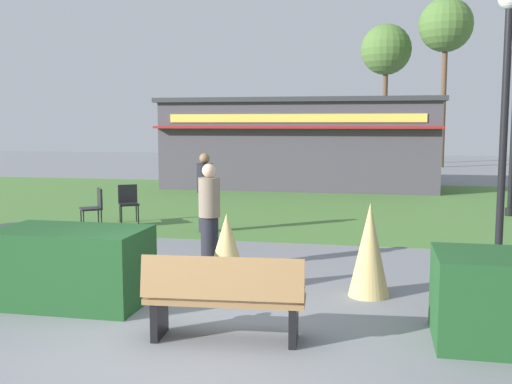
# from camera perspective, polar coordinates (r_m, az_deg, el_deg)

# --- Properties ---
(ground_plane) EXTENTS (80.00, 80.00, 0.00)m
(ground_plane) POSITION_cam_1_polar(r_m,az_deg,el_deg) (6.51, -6.78, -14.29)
(ground_plane) COLOR slate
(lawn_patch) EXTENTS (36.00, 12.00, 0.01)m
(lawn_patch) POSITION_cam_1_polar(r_m,az_deg,el_deg) (17.60, 5.18, -1.05)
(lawn_patch) COLOR #4C7A38
(lawn_patch) RESTS_ON ground_plane
(park_bench) EXTENTS (1.74, 0.65, 0.95)m
(park_bench) POSITION_cam_1_polar(r_m,az_deg,el_deg) (6.43, -3.03, -10.00)
(park_bench) COLOR #9E7547
(park_bench) RESTS_ON ground_plane
(hedge_left) EXTENTS (1.89, 1.10, 0.98)m
(hedge_left) POSITION_cam_1_polar(r_m,az_deg,el_deg) (8.10, -17.10, -6.76)
(hedge_left) COLOR #1E4C23
(hedge_left) RESTS_ON ground_plane
(ornamental_grass_behind_left) EXTENTS (0.66, 0.66, 1.10)m
(ornamental_grass_behind_left) POSITION_cam_1_polar(r_m,az_deg,el_deg) (8.24, -2.81, -5.82)
(ornamental_grass_behind_left) COLOR tan
(ornamental_grass_behind_left) RESTS_ON ground_plane
(ornamental_grass_behind_right) EXTENTS (0.55, 0.55, 1.27)m
(ornamental_grass_behind_right) POSITION_cam_1_polar(r_m,az_deg,el_deg) (8.19, 10.73, -5.41)
(ornamental_grass_behind_right) COLOR tan
(ornamental_grass_behind_right) RESTS_ON ground_plane
(lamppost_mid) EXTENTS (0.36, 0.36, 4.41)m
(lamppost_mid) POSITION_cam_1_polar(r_m,az_deg,el_deg) (10.30, 22.63, 8.56)
(lamppost_mid) COLOR black
(lamppost_mid) RESTS_ON ground_plane
(trash_bin) EXTENTS (0.52, 0.52, 0.93)m
(trash_bin) POSITION_cam_1_polar(r_m,az_deg,el_deg) (8.89, -21.84, -5.91)
(trash_bin) COLOR #2D4233
(trash_bin) RESTS_ON ground_plane
(food_kiosk) EXTENTS (9.87, 4.38, 3.20)m
(food_kiosk) POSITION_cam_1_polar(r_m,az_deg,el_deg) (22.08, 4.27, 4.68)
(food_kiosk) COLOR #47424C
(food_kiosk) RESTS_ON ground_plane
(cafe_chair_west) EXTENTS (0.61, 0.61, 0.89)m
(cafe_chair_west) POSITION_cam_1_polar(r_m,az_deg,el_deg) (13.68, -15.06, -1.19)
(cafe_chair_west) COLOR black
(cafe_chair_west) RESTS_ON ground_plane
(cafe_chair_east) EXTENTS (0.60, 0.60, 0.89)m
(cafe_chair_east) POSITION_cam_1_polar(r_m,az_deg,el_deg) (14.30, -12.04, -0.79)
(cafe_chair_east) COLOR black
(cafe_chair_east) RESTS_ON ground_plane
(person_strolling) EXTENTS (0.34, 0.34, 1.69)m
(person_strolling) POSITION_cam_1_polar(r_m,az_deg,el_deg) (12.79, -4.88, -0.01)
(person_strolling) COLOR #23232D
(person_strolling) RESTS_ON ground_plane
(person_standing) EXTENTS (0.34, 0.34, 1.69)m
(person_standing) POSITION_cam_1_polar(r_m,az_deg,el_deg) (9.47, -4.45, -2.30)
(person_standing) COLOR #23232D
(person_standing) RESTS_ON ground_plane
(parked_car_west_slot) EXTENTS (4.34, 2.32, 1.20)m
(parked_car_west_slot) POSITION_cam_1_polar(r_m,az_deg,el_deg) (30.39, 3.87, 3.35)
(parked_car_west_slot) COLOR #2D6638
(parked_car_west_slot) RESTS_ON ground_plane
(tree_right_bg) EXTENTS (2.80, 2.80, 7.83)m
(tree_right_bg) POSITION_cam_1_polar(r_m,az_deg,el_deg) (35.09, 12.26, 12.98)
(tree_right_bg) COLOR brown
(tree_right_bg) RESTS_ON ground_plane
(tree_center_bg) EXTENTS (2.80, 2.80, 8.85)m
(tree_center_bg) POSITION_cam_1_polar(r_m,az_deg,el_deg) (33.95, 17.60, 14.75)
(tree_center_bg) COLOR brown
(tree_center_bg) RESTS_ON ground_plane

